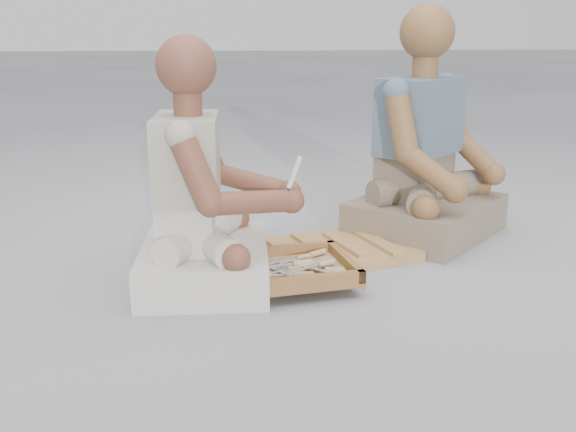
{
  "coord_description": "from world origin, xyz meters",
  "views": [
    {
      "loc": [
        -0.29,
        -1.91,
        0.88
      ],
      "look_at": [
        -0.08,
        0.08,
        0.3
      ],
      "focal_mm": 40.0,
      "sensor_mm": 36.0,
      "label": 1
    }
  ],
  "objects": [
    {
      "name": "ground",
      "position": [
        0.0,
        0.0,
        0.0
      ],
      "size": [
        60.0,
        60.0,
        0.0
      ],
      "primitive_type": "plane",
      "color": "#9D9DA2",
      "rests_on": "ground"
    },
    {
      "name": "carved_panel",
      "position": [
        0.14,
        0.51,
        0.02
      ],
      "size": [
        0.72,
        0.59,
        0.04
      ],
      "primitive_type": "cube",
      "rotation": [
        0.0,
        0.0,
        0.3
      ],
      "color": "#A3843F",
      "rests_on": "ground"
    },
    {
      "name": "tool_tray",
      "position": [
        -0.06,
        0.21,
        0.06
      ],
      "size": [
        0.49,
        0.42,
        0.06
      ],
      "rotation": [
        0.0,
        0.0,
        0.16
      ],
      "color": "brown",
      "rests_on": "carved_panel"
    },
    {
      "name": "chisel_0",
      "position": [
        -0.04,
        0.15,
        0.07
      ],
      "size": [
        0.22,
        0.02,
        0.02
      ],
      "rotation": [
        0.0,
        0.0,
        -0.03
      ],
      "color": "silver",
      "rests_on": "tool_tray"
    },
    {
      "name": "chisel_1",
      "position": [
        0.1,
        0.11,
        0.08
      ],
      "size": [
        0.18,
        0.15,
        0.02
      ],
      "rotation": [
        0.0,
        0.0,
        -0.69
      ],
      "color": "silver",
      "rests_on": "tool_tray"
    },
    {
      "name": "chisel_2",
      "position": [
        -0.02,
        0.22,
        0.07
      ],
      "size": [
        0.21,
        0.11,
        0.02
      ],
      "rotation": [
        0.0,
        0.0,
        0.43
      ],
      "color": "silver",
      "rests_on": "tool_tray"
    },
    {
      "name": "chisel_3",
      "position": [
        -0.04,
        0.1,
        0.07
      ],
      "size": [
        0.14,
        0.19,
        0.02
      ],
      "rotation": [
        0.0,
        0.0,
        -0.96
      ],
      "color": "silver",
      "rests_on": "tool_tray"
    },
    {
      "name": "chisel_4",
      "position": [
        -0.05,
        0.2,
        0.07
      ],
      "size": [
        0.22,
        0.04,
        0.02
      ],
      "rotation": [
        0.0,
        0.0,
        0.1
      ],
      "color": "silver",
      "rests_on": "tool_tray"
    },
    {
      "name": "chisel_5",
      "position": [
        0.06,
        0.21,
        0.08
      ],
      "size": [
        0.2,
        0.12,
        0.02
      ],
      "rotation": [
        0.0,
        0.0,
        0.51
      ],
      "color": "silver",
      "rests_on": "tool_tray"
    },
    {
      "name": "chisel_6",
      "position": [
        -0.03,
        0.23,
        0.08
      ],
      "size": [
        0.22,
        0.07,
        0.02
      ],
      "rotation": [
        0.0,
        0.0,
        0.24
      ],
      "color": "silver",
      "rests_on": "tool_tray"
    },
    {
      "name": "chisel_7",
      "position": [
        0.04,
        0.33,
        0.07
      ],
      "size": [
        0.19,
        0.14,
        0.02
      ],
      "rotation": [
        0.0,
        0.0,
        0.59
      ],
      "color": "silver",
      "rests_on": "tool_tray"
    },
    {
      "name": "chisel_8",
      "position": [
        0.08,
        0.19,
        0.06
      ],
      "size": [
        0.22,
        0.06,
        0.02
      ],
      "rotation": [
        0.0,
        0.0,
        -0.2
      ],
      "color": "silver",
      "rests_on": "tool_tray"
    },
    {
      "name": "chisel_9",
      "position": [
        0.08,
        0.16,
        0.07
      ],
      "size": [
        0.21,
        0.11,
        0.02
      ],
      "rotation": [
        0.0,
        0.0,
        -0.46
      ],
      "color": "silver",
      "rests_on": "tool_tray"
    },
    {
      "name": "chisel_10",
      "position": [
        -0.01,
        0.31,
        0.07
      ],
      "size": [
        0.21,
        0.1,
        0.02
      ],
      "rotation": [
        0.0,
        0.0,
        0.41
      ],
      "color": "silver",
      "rests_on": "tool_tray"
    },
    {
      "name": "wood_chip_0",
      "position": [
        -0.15,
        0.5,
        0.0
      ],
      "size": [
        0.02,
        0.02,
        0.0
      ],
      "primitive_type": "cube",
      "rotation": [
        0.0,
        0.0,
        0.72
      ],
      "color": "tan",
      "rests_on": "ground"
    },
    {
      "name": "wood_chip_1",
      "position": [
        -0.17,
        0.05,
        0.0
      ],
      "size": [
        0.02,
        0.02,
        0.0
      ],
      "primitive_type": "cube",
      "rotation": [
        0.0,
        0.0,
        1.69
      ],
      "color": "tan",
      "rests_on": "ground"
    },
    {
      "name": "wood_chip_2",
      "position": [
        -0.06,
        0.17,
        0.0
      ],
      "size": [
        0.02,
        0.02,
        0.0
      ],
      "primitive_type": "cube",
      "rotation": [
        0.0,
        0.0,
        2.42
      ],
      "color": "tan",
      "rests_on": "ground"
    },
    {
      "name": "wood_chip_3",
      "position": [
        -0.28,
        0.28,
        0.0
      ],
      "size": [
        0.02,
        0.02,
        0.0
      ],
      "primitive_type": "cube",
      "rotation": [
        0.0,
        0.0,
        2.99
      ],
      "color": "tan",
      "rests_on": "ground"
    },
    {
      "name": "wood_chip_4",
      "position": [
        0.21,
        0.16,
        0.0
      ],
      "size": [
        0.02,
        0.02,
        0.0
      ],
      "primitive_type": "cube",
      "rotation": [
        0.0,
        0.0,
        2.19
      ],
      "color": "tan",
      "rests_on": "ground"
    },
    {
      "name": "wood_chip_5",
      "position": [
        -0.11,
        -0.02,
        0.0
      ],
      "size": [
        0.02,
        0.02,
        0.0
      ],
      "primitive_type": "cube",
      "rotation": [
        0.0,
        0.0,
        0.23
      ],
      "color": "tan",
      "rests_on": "ground"
    },
    {
      "name": "wood_chip_6",
      "position": [
        -0.16,
        0.2,
        0.0
      ],
      "size": [
        0.02,
        0.02,
        0.0
      ],
      "primitive_type": "cube",
      "rotation": [
        0.0,
        0.0,
        2.08
      ],
      "color": "tan",
      "rests_on": "ground"
    },
    {
      "name": "wood_chip_7",
      "position": [
        -0.31,
        0.29,
        0.0
      ],
      "size": [
        0.02,
        0.02,
        0.0
      ],
      "primitive_type": "cube",
      "rotation": [
        0.0,
        0.0,
        1.04
      ],
      "color": "tan",
      "rests_on": "ground"
    },
    {
      "name": "wood_chip_8",
      "position": [
        -0.16,
        0.32,
        0.0
      ],
      "size": [
        0.02,
        0.02,
        0.0
      ],
      "primitive_type": "cube",
      "rotation": [
        0.0,
        0.0,
        1.48
      ],
      "color": "tan",
      "rests_on": "ground"
    },
    {
      "name": "wood_chip_9",
      "position": [
        0.17,
        0.57,
        0.0
      ],
      "size": [
        0.02,
        0.02,
        0.0
      ],
      "primitive_type": "cube",
      "rotation": [
        0.0,
        0.0,
        2.33
      ],
      "color": "tan",
      "rests_on": "ground"
    },
    {
      "name": "wood_chip_10",
      "position": [
        0.05,
        0.37,
        0.0
      ],
      "size": [
        0.02,
        0.02,
        0.0
      ],
      "primitive_type": "cube",
      "rotation": [
        0.0,
        0.0,
        2.8
      ],
      "color": "tan",
      "rests_on": "ground"
    },
    {
      "name": "wood_chip_11",
      "position": [
        -0.13,
        0.45,
        0.0
      ],
      "size": [
        0.02,
        0.02,
        0.0
      ],
      "primitive_type": "cube",
      "rotation": [
        0.0,
        0.0,
        0.47
      ],
      "color": "tan",
      "rests_on": "ground"
    },
    {
      "name": "wood_chip_12",
      "position": [
        -0.11,
        0.44,
        0.0
      ],
      "size": [
        0.02,
        0.02,
        0.0
      ],
      "primitive_type": "cube",
      "rotation": [
        0.0,
        0.0,
        0.1
      ],
      "color": "tan",
      "rests_on": "ground"
    },
    {
      "name": "wood_chip_13",
      "position": [
        -0.29,
        0.4,
        0.0
      ],
      "size": [
        0.02,
        0.02,
        0.0
      ],
      "primitive_type": "cube",
      "rotation": [
        0.0,
        0.0,
        2.88
      ],
      "color": "tan",
      "rests_on": "ground"
    },
    {
      "name": "wood_chip_14",
      "position": [
        -0.12,
        0.13,
        0.0
      ],
      "size": [
        0.02,
        0.02,
        0.0
      ],
      "primitive_type": "cube",
      "rotation": [
        0.0,
        0.0,
        2.78
      ],
      "color": "tan",
      "rests_on": "ground"
    },
    {
      "name": "wood_chip_15",
      "position": [
        -0.01,
        0.3,
        0.0
      ],
      "size": [
        0.02,
        0.02,
        0.0
      ],
      "primitive_type": "cube",
      "rotation": [
        0.0,
        0.0,
        2.71
      ],
      "color": "tan",
      "rests_on": "ground"
    },
    {
      "name": "craftsman",
      "position": [
        -0.36,
        0.28,
        0.3
      ],
      "size": [
        0.59,
        0.57,
        0.87
      ],
      "rotation": [
        0.0,
        0.0,
        -1.61
      ],
      "color": "silver",
      "rests_on": "ground"
    },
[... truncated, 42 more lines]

